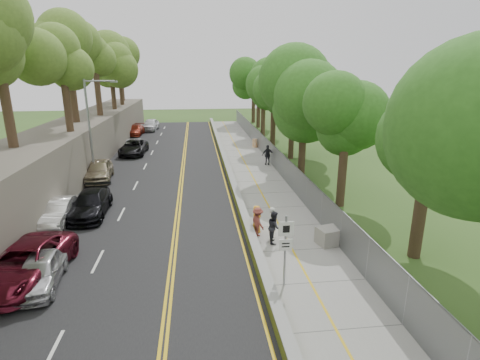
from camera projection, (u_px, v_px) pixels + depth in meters
name	position (u px, v px, depth m)	size (l,w,h in m)	color
ground	(249.00, 253.00, 18.43)	(140.00, 140.00, 0.00)	#33511E
road	(162.00, 175.00, 32.09)	(11.20, 66.00, 0.04)	black
sidewalk	(254.00, 172.00, 32.99)	(4.20, 66.00, 0.05)	gray
jersey_barrier	(228.00, 169.00, 32.65)	(0.42, 66.00, 0.60)	#C7EB2C
rock_embankment	(60.00, 155.00, 30.61)	(5.00, 66.00, 4.00)	#595147
chainlink_fence	(277.00, 160.00, 32.94)	(0.04, 66.00, 2.00)	slate
trees_embankment	(52.00, 45.00, 28.24)	(6.40, 66.00, 13.00)	olive
trees_fenceside	(307.00, 90.00, 31.50)	(7.00, 66.00, 14.00)	#387A23
streetlight	(92.00, 123.00, 29.25)	(2.52, 0.22, 8.00)	gray
signpost	(286.00, 243.00, 15.12)	(0.62, 0.09, 3.10)	gray
construction_barrel	(255.00, 143.00, 43.04)	(0.59, 0.59, 0.96)	orange
concrete_block	(330.00, 236.00, 19.24)	(1.31, 0.99, 0.88)	gray
car_0	(40.00, 271.00, 15.46)	(1.57, 3.91, 1.33)	#B9B8BD
car_1	(58.00, 212.00, 21.85)	(1.45, 4.16, 1.37)	white
car_2	(26.00, 263.00, 15.84)	(2.57, 5.57, 1.55)	maroon
car_3	(91.00, 204.00, 23.02)	(2.01, 4.95, 1.44)	black
car_4	(99.00, 170.00, 30.28)	(1.93, 4.80, 1.64)	tan
car_5	(133.00, 146.00, 40.64)	(1.41, 4.03, 1.33)	#A7ABAE
car_6	(134.00, 147.00, 39.48)	(2.45, 5.31, 1.48)	black
car_7	(135.00, 130.00, 50.92)	(1.94, 4.77, 1.38)	maroon
car_8	(151.00, 125.00, 54.94)	(1.97, 4.90, 1.67)	white
painter_0	(256.00, 219.00, 20.57)	(0.75, 0.49, 1.53)	gold
painter_1	(273.00, 223.00, 19.64)	(0.65, 0.43, 1.79)	silver
painter_2	(274.00, 227.00, 19.29)	(0.83, 0.64, 1.70)	black
painter_3	(258.00, 222.00, 20.10)	(1.03, 0.59, 1.59)	brown
person_far	(268.00, 155.00, 34.96)	(1.12, 0.47, 1.91)	black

